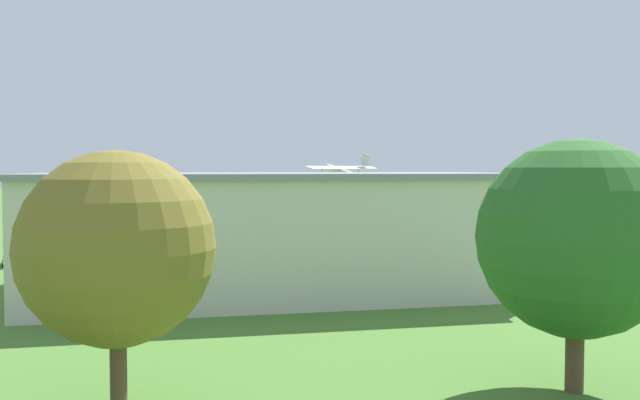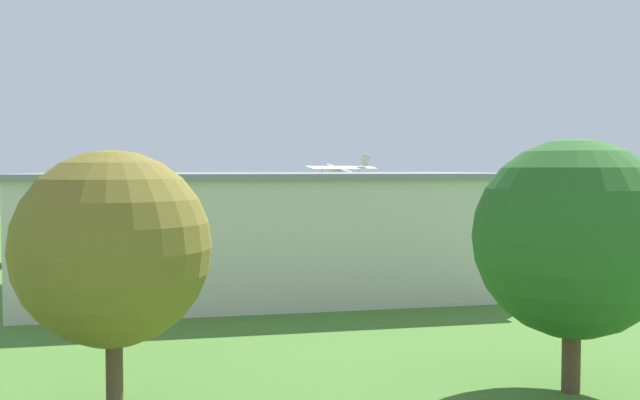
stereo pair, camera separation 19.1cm
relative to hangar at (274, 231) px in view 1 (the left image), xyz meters
name	(u,v)px [view 1 (the left image)]	position (x,y,z in m)	size (l,w,h in m)	color
ground_plane	(269,232)	(-5.59, -38.55, -3.70)	(400.00, 400.00, 0.00)	#47752D
hangar	(274,231)	(0.00, 0.00, 0.00)	(29.66, 16.75, 7.39)	beige
biplane	(345,174)	(-14.14, -35.59, 3.34)	(9.30, 8.07, 4.12)	silver
car_silver	(391,246)	(-12.58, -13.95, -2.85)	(2.39, 4.80, 1.64)	#B7B7BC
car_black	(104,254)	(11.55, -14.41, -2.90)	(2.42, 4.86, 1.52)	black
car_white	(18,254)	(18.16, -15.23, -2.81)	(2.24, 4.04, 1.75)	white
person_crossing_taxiway	(149,249)	(8.06, -16.04, -2.81)	(0.54, 0.54, 1.78)	#33723F
person_near_hangar_door	(357,248)	(-9.31, -13.54, -2.91)	(0.45, 0.45, 1.60)	navy
tree_at_field_edge	(577,239)	(-6.77, 22.73, 1.59)	(6.81, 6.81, 8.71)	brown
tree_behind_hangar_left	(117,249)	(8.41, 21.40, 1.48)	(6.14, 6.14, 8.27)	brown
windsock	(24,187)	(20.99, -33.84, 2.00)	(1.24, 1.42, 6.49)	silver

